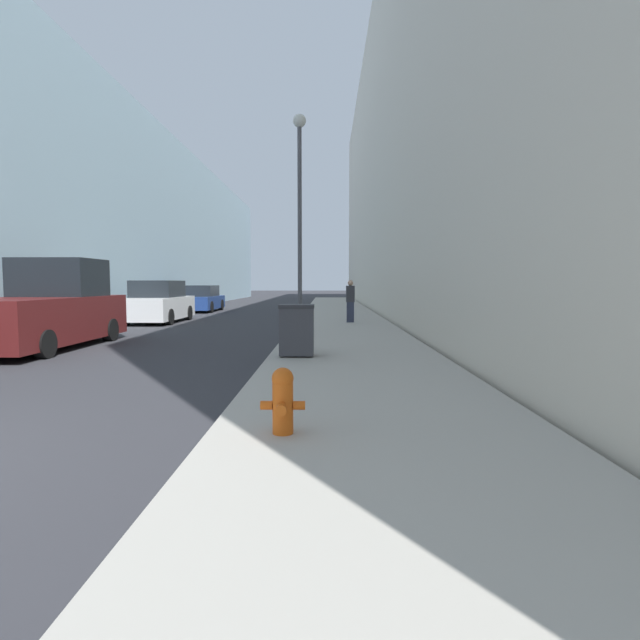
{
  "coord_description": "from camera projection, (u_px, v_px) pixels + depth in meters",
  "views": [
    {
      "loc": [
        4.81,
        -3.61,
        1.66
      ],
      "look_at": [
        4.48,
        18.38,
        0.01
      ],
      "focal_mm": 28.0,
      "sensor_mm": 36.0,
      "label": 1
    }
  ],
  "objects": [
    {
      "name": "sidewalk_right",
      "position": [
        341.0,
        319.0,
        21.66
      ],
      "size": [
        3.67,
        60.0,
        0.13
      ],
      "color": "#ADA89E",
      "rests_on": "ground"
    },
    {
      "name": "building_left_glass",
      "position": [
        72.0,
        223.0,
        29.49
      ],
      "size": [
        12.0,
        60.0,
        10.39
      ],
      "color": "#99B7C6",
      "rests_on": "ground"
    },
    {
      "name": "building_right_stone",
      "position": [
        475.0,
        158.0,
        28.86
      ],
      "size": [
        12.0,
        60.0,
        17.75
      ],
      "color": "beige",
      "rests_on": "ground"
    },
    {
      "name": "fire_hydrant",
      "position": [
        283.0,
        399.0,
        5.04
      ],
      "size": [
        0.45,
        0.34,
        0.68
      ],
      "color": "#D15614",
      "rests_on": "sidewalk_right"
    },
    {
      "name": "trash_bin",
      "position": [
        297.0,
        330.0,
        10.36
      ],
      "size": [
        0.72,
        0.58,
        1.08
      ],
      "color": "#3D3D42",
      "rests_on": "sidewalk_right"
    },
    {
      "name": "lamppost",
      "position": [
        300.0,
        202.0,
        14.71
      ],
      "size": [
        0.39,
        0.39,
        6.44
      ],
      "color": "#4C4C51",
      "rests_on": "sidewalk_right"
    },
    {
      "name": "pickup_truck",
      "position": [
        45.0,
        311.0,
        12.69
      ],
      "size": [
        2.24,
        5.32,
        2.3
      ],
      "color": "#561919",
      "rests_on": "ground"
    },
    {
      "name": "parked_sedan_near",
      "position": [
        158.0,
        303.0,
        20.81
      ],
      "size": [
        1.97,
        4.44,
        1.74
      ],
      "color": "silver",
      "rests_on": "ground"
    },
    {
      "name": "parked_sedan_far",
      "position": [
        202.0,
        299.0,
        28.7
      ],
      "size": [
        1.86,
        4.47,
        1.5
      ],
      "color": "navy",
      "rests_on": "ground"
    },
    {
      "name": "pedestrian_on_sidewalk",
      "position": [
        350.0,
        301.0,
        19.22
      ],
      "size": [
        0.33,
        0.21,
        1.62
      ],
      "color": "#2D3347",
      "rests_on": "sidewalk_right"
    }
  ]
}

